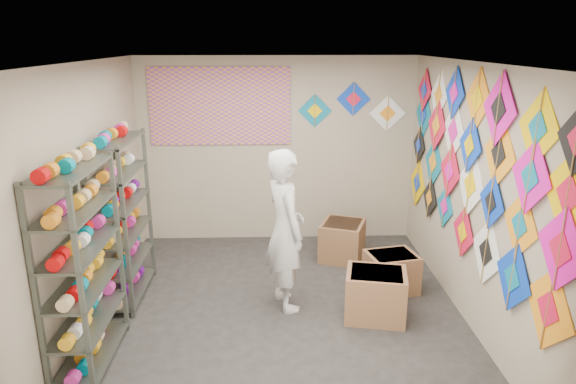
{
  "coord_description": "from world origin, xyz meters",
  "views": [
    {
      "loc": [
        -0.08,
        -5.1,
        2.92
      ],
      "look_at": [
        0.1,
        0.3,
        1.3
      ],
      "focal_mm": 32.0,
      "sensor_mm": 36.0,
      "label": 1
    }
  ],
  "objects_px": {
    "shelf_rack_front": "(82,268)",
    "carton_b": "(391,272)",
    "shelf_rack_back": "(122,219)",
    "carton_a": "(376,295)",
    "shopkeeper": "(285,230)",
    "carton_c": "(342,241)"
  },
  "relations": [
    {
      "from": "shelf_rack_front",
      "to": "carton_b",
      "type": "distance_m",
      "value": 3.46
    },
    {
      "from": "shelf_rack_front",
      "to": "shelf_rack_back",
      "type": "distance_m",
      "value": 1.3
    },
    {
      "from": "carton_a",
      "to": "shelf_rack_back",
      "type": "bearing_deg",
      "value": 179.28
    },
    {
      "from": "shopkeeper",
      "to": "carton_c",
      "type": "xyz_separation_m",
      "value": [
        0.82,
        1.26,
        -0.65
      ]
    },
    {
      "from": "shelf_rack_back",
      "to": "carton_c",
      "type": "relative_size",
      "value": 3.17
    },
    {
      "from": "shopkeeper",
      "to": "carton_b",
      "type": "distance_m",
      "value": 1.48
    },
    {
      "from": "shelf_rack_front",
      "to": "shopkeeper",
      "type": "relative_size",
      "value": 1.05
    },
    {
      "from": "shelf_rack_front",
      "to": "carton_a",
      "type": "height_order",
      "value": "shelf_rack_front"
    },
    {
      "from": "shelf_rack_back",
      "to": "carton_a",
      "type": "relative_size",
      "value": 2.99
    },
    {
      "from": "shopkeeper",
      "to": "carton_b",
      "type": "height_order",
      "value": "shopkeeper"
    },
    {
      "from": "shelf_rack_front",
      "to": "shelf_rack_back",
      "type": "xyz_separation_m",
      "value": [
        0.0,
        1.3,
        0.0
      ]
    },
    {
      "from": "shelf_rack_front",
      "to": "carton_b",
      "type": "height_order",
      "value": "shelf_rack_front"
    },
    {
      "from": "shopkeeper",
      "to": "carton_b",
      "type": "bearing_deg",
      "value": -96.26
    },
    {
      "from": "shelf_rack_back",
      "to": "carton_b",
      "type": "relative_size",
      "value": 3.32
    },
    {
      "from": "carton_a",
      "to": "carton_c",
      "type": "bearing_deg",
      "value": 106.67
    },
    {
      "from": "carton_a",
      "to": "carton_b",
      "type": "relative_size",
      "value": 1.11
    },
    {
      "from": "shelf_rack_front",
      "to": "shopkeeper",
      "type": "bearing_deg",
      "value": 28.68
    },
    {
      "from": "shopkeeper",
      "to": "carton_a",
      "type": "relative_size",
      "value": 2.86
    },
    {
      "from": "shelf_rack_back",
      "to": "carton_c",
      "type": "xyz_separation_m",
      "value": [
        2.66,
        0.97,
        -0.69
      ]
    },
    {
      "from": "shelf_rack_front",
      "to": "carton_a",
      "type": "distance_m",
      "value": 2.98
    },
    {
      "from": "shelf_rack_front",
      "to": "carton_c",
      "type": "height_order",
      "value": "shelf_rack_front"
    },
    {
      "from": "carton_b",
      "to": "carton_c",
      "type": "xyz_separation_m",
      "value": [
        -0.46,
        0.96,
        0.03
      ]
    }
  ]
}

